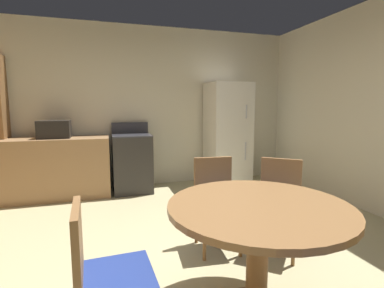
% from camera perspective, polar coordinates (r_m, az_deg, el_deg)
% --- Properties ---
extents(ground_plane, '(14.00, 14.00, 0.00)m').
position_cam_1_polar(ground_plane, '(2.62, -0.33, -23.96)').
color(ground_plane, tan).
extents(wall_back, '(5.52, 0.12, 2.70)m').
position_cam_1_polar(wall_back, '(5.05, -9.61, 7.23)').
color(wall_back, beige).
rests_on(wall_back, ground).
extents(kitchen_counter, '(1.86, 0.60, 0.90)m').
position_cam_1_polar(kitchen_counter, '(4.79, -27.30, -4.37)').
color(kitchen_counter, '#9E754C').
rests_on(kitchen_counter, ground).
extents(oven_range, '(0.60, 0.60, 1.10)m').
position_cam_1_polar(oven_range, '(4.72, -11.82, -3.64)').
color(oven_range, '#2D2B28').
rests_on(oven_range, ground).
extents(refrigerator, '(0.68, 0.68, 1.76)m').
position_cam_1_polar(refrigerator, '(5.01, 7.05, 1.89)').
color(refrigerator, silver).
rests_on(refrigerator, ground).
extents(microwave, '(0.44, 0.32, 0.26)m').
position_cam_1_polar(microwave, '(4.68, -25.73, 2.65)').
color(microwave, black).
rests_on(microwave, kitchen_counter).
extents(dining_table, '(1.16, 1.16, 0.76)m').
position_cam_1_polar(dining_table, '(1.94, 13.04, -16.00)').
color(dining_table, olive).
rests_on(dining_table, ground).
extents(chair_northeast, '(0.56, 0.56, 0.87)m').
position_cam_1_polar(chair_northeast, '(2.86, 16.84, -10.44)').
color(chair_northeast, olive).
rests_on(chair_northeast, ground).
extents(chair_north, '(0.43, 0.43, 0.87)m').
position_cam_1_polar(chair_north, '(2.82, 4.77, -10.44)').
color(chair_north, olive).
rests_on(chair_north, ground).
extents(chair_west, '(0.42, 0.42, 0.87)m').
position_cam_1_polar(chair_west, '(1.73, -17.45, -23.04)').
color(chair_west, olive).
rests_on(chair_west, ground).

